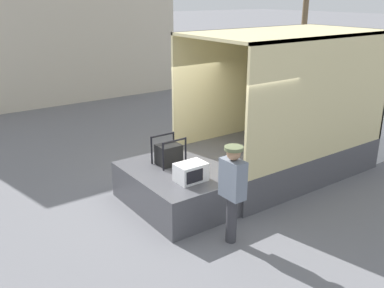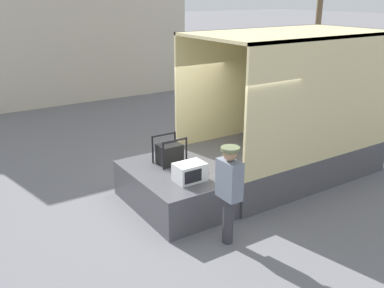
{
  "view_description": "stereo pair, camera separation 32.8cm",
  "coord_description": "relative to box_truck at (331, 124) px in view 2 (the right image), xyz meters",
  "views": [
    {
      "loc": [
        -4.86,
        -6.34,
        3.95
      ],
      "look_at": [
        -0.46,
        -0.2,
        1.28
      ],
      "focal_mm": 40.0,
      "sensor_mm": 36.0,
      "label": 1
    },
    {
      "loc": [
        -4.59,
        -6.53,
        3.95
      ],
      "look_at": [
        -0.46,
        -0.2,
        1.28
      ],
      "focal_mm": 40.0,
      "sensor_mm": 36.0,
      "label": 2
    }
  ],
  "objects": [
    {
      "name": "ground_plane",
      "position": [
        -3.71,
        0.0,
        -0.95
      ],
      "size": [
        160.0,
        160.0,
        0.0
      ],
      "primitive_type": "plane",
      "color": "slate"
    },
    {
      "name": "box_truck",
      "position": [
        0.0,
        0.0,
        0.0
      ],
      "size": [
        6.26,
        2.37,
        3.2
      ],
      "color": "white",
      "rests_on": "ground"
    },
    {
      "name": "tailgate_deck",
      "position": [
        -4.47,
        0.0,
        -0.58
      ],
      "size": [
        1.52,
        2.25,
        0.73
      ],
      "primitive_type": "cube",
      "color": "#4C4C51",
      "rests_on": "ground"
    },
    {
      "name": "microwave",
      "position": [
        -4.45,
        -0.55,
        -0.05
      ],
      "size": [
        0.55,
        0.4,
        0.34
      ],
      "color": "white",
      "rests_on": "tailgate_deck"
    },
    {
      "name": "portable_generator",
      "position": [
        -4.33,
        0.36,
        -0.0
      ],
      "size": [
        0.56,
        0.47,
        0.57
      ],
      "color": "black",
      "rests_on": "tailgate_deck"
    },
    {
      "name": "worker_person",
      "position": [
        -4.4,
        -1.63,
        0.09
      ],
      "size": [
        0.3,
        0.44,
        1.7
      ],
      "color": "#38383D",
      "rests_on": "ground"
    }
  ]
}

